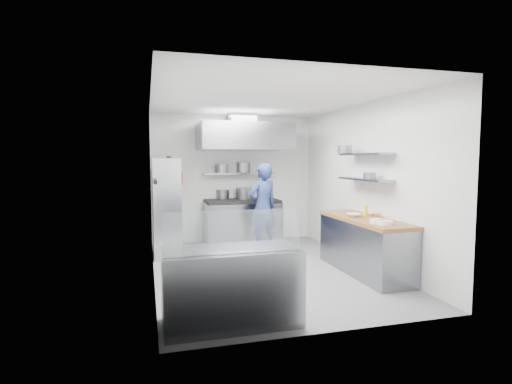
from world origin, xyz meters
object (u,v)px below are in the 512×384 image
object	(u,v)px
chef	(263,207)
gas_range	(242,223)
wire_rack	(167,207)
display_case	(231,287)

from	to	relation	value
chef	gas_range	bearing A→B (deg)	-91.81
wire_rack	display_case	size ratio (longest dim) A/B	1.23
gas_range	chef	world-z (taller)	chef
gas_range	wire_rack	distance (m)	1.82
gas_range	chef	xyz separation A→B (m)	(0.24, -0.79, 0.43)
gas_range	wire_rack	world-z (taller)	wire_rack
wire_rack	display_case	bearing A→B (deg)	-81.23
gas_range	wire_rack	size ratio (longest dim) A/B	0.86
gas_range	chef	size ratio (longest dim) A/B	0.91
chef	wire_rack	distance (m)	1.87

